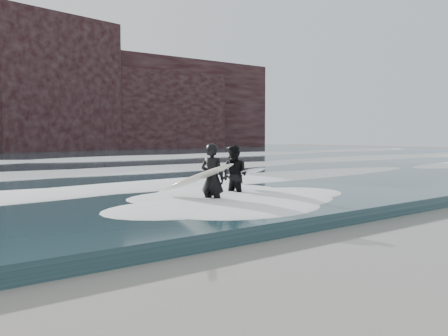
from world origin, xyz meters
The scene contains 5 objects.
foam_near centered at (0.00, 9.00, 0.40)m, with size 60.00×3.20×0.20m, color white.
foam_mid centered at (0.00, 16.00, 0.42)m, with size 60.00×4.00×0.24m, color white.
foam_far centered at (0.00, 25.00, 0.45)m, with size 60.00×4.80×0.30m, color white.
surfer_left centered at (-0.65, 6.02, 0.81)m, with size 1.18×2.20×1.61m.
surfer_right centered at (0.72, 6.64, 0.78)m, with size 1.32×1.96×1.54m.
Camera 1 is at (-7.49, -3.02, 1.82)m, focal length 40.00 mm.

